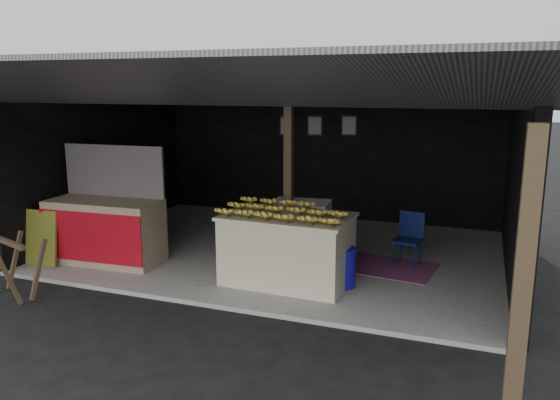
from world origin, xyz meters
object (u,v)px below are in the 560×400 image
at_px(white_crate, 301,232).
at_px(plastic_chair, 410,235).
at_px(neighbor_stall, 106,228).
at_px(banana_table, 287,249).
at_px(sawhorse, 11,262).
at_px(water_barrel, 343,268).

height_order(white_crate, plastic_chair, white_crate).
relative_size(neighbor_stall, plastic_chair, 2.17).
bearing_deg(plastic_chair, banana_table, -127.38).
distance_m(sawhorse, water_barrel, 4.35).
xyz_separation_m(white_crate, sawhorse, (-3.10, -2.57, -0.04)).
xyz_separation_m(white_crate, water_barrel, (0.87, -0.82, -0.22)).
xyz_separation_m(neighbor_stall, sawhorse, (-0.30, -1.53, -0.10)).
bearing_deg(white_crate, water_barrel, -48.55).
xyz_separation_m(white_crate, plastic_chair, (1.59, 0.40, 0.00)).
height_order(white_crate, water_barrel, white_crate).
distance_m(banana_table, white_crate, 0.94).
distance_m(white_crate, water_barrel, 1.22).
height_order(sawhorse, plastic_chair, plastic_chair).
bearing_deg(neighbor_stall, banana_table, -1.18).
height_order(banana_table, sawhorse, banana_table).
xyz_separation_m(banana_table, water_barrel, (0.76, 0.11, -0.23)).
bearing_deg(white_crate, plastic_chair, 8.70).
bearing_deg(banana_table, white_crate, 98.89).
bearing_deg(sawhorse, neighbor_stall, 97.74).
relative_size(water_barrel, plastic_chair, 0.62).
xyz_separation_m(water_barrel, plastic_chair, (0.72, 1.22, 0.22)).
bearing_deg(neighbor_stall, white_crate, 17.05).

